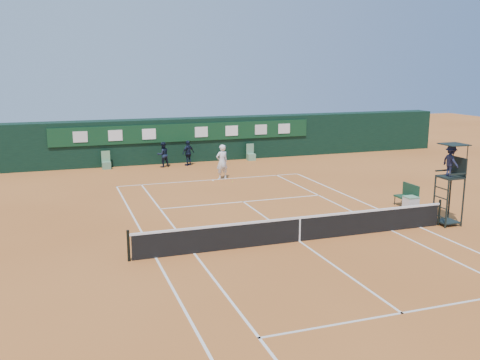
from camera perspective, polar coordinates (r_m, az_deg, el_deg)
name	(u,v)px	position (r m, az deg, el deg)	size (l,w,h in m)	color
ground	(299,241)	(20.55, 6.35, -6.52)	(90.00, 90.00, 0.00)	#C96D2F
court_lines	(299,241)	(20.54, 6.35, -6.50)	(11.05, 23.85, 0.01)	silver
tennis_net	(300,229)	(20.39, 6.38, -5.16)	(12.90, 0.10, 1.10)	black
back_wall	(184,140)	(37.60, -5.96, 4.31)	(40.00, 1.65, 3.00)	black
linesman_chair_left	(106,164)	(35.70, -14.07, 1.67)	(0.55, 0.50, 1.15)	#558363
linesman_chair_right	(251,156)	(37.87, 1.17, 2.61)	(0.55, 0.50, 1.15)	#639771
umpire_chair	(451,167)	(23.58, 21.58, 1.28)	(0.96, 0.95, 3.42)	black
player_bench	(408,195)	(26.38, 17.50, -1.49)	(0.56, 1.20, 1.10)	#173B24
tennis_bag	(420,213)	(25.01, 18.67, -3.38)	(0.32, 0.74, 0.28)	black
cooler	(411,203)	(25.91, 17.75, -2.37)	(0.57, 0.57, 0.65)	silver
tennis_ball	(232,181)	(30.69, -0.82, -0.16)	(0.06, 0.06, 0.06)	yellow
player	(222,162)	(31.37, -1.94, 1.95)	(0.75, 0.49, 2.05)	white
ball_kid_left	(163,155)	(35.53, -8.22, 2.70)	(0.81, 0.63, 1.66)	black
ball_kid_right	(188,153)	(35.89, -5.54, 2.88)	(0.99, 0.41, 1.68)	black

